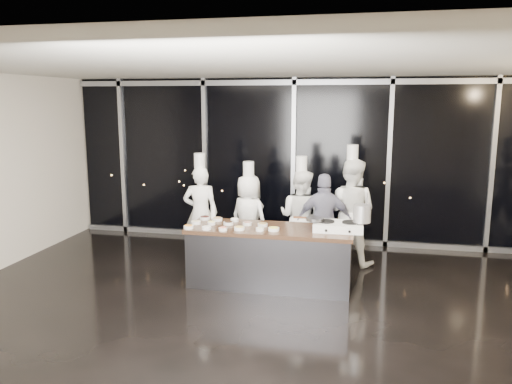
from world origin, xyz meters
TOP-DOWN VIEW (x-y plane):
  - ground at (0.00, 0.00)m, footprint 9.00×9.00m
  - room_shell at (0.18, 0.00)m, footprint 9.02×7.02m
  - window_wall at (0.00, 3.43)m, footprint 8.90×0.11m
  - demo_counter at (0.00, 0.90)m, footprint 2.46×0.86m
  - stove at (1.00, 0.94)m, footprint 0.72×0.47m
  - frying_pan at (0.65, 0.92)m, footprint 0.45×0.26m
  - stock_pot at (1.33, 0.95)m, footprint 0.26×0.26m
  - prep_bowls at (-0.65, 0.87)m, footprint 1.41×0.75m
  - squeeze_bottle at (-0.98, 1.24)m, footprint 0.08×0.08m
  - chef_far_left at (-1.42, 1.92)m, footprint 0.67×0.52m
  - chef_left at (-0.59, 2.03)m, footprint 0.87×0.74m
  - chef_center at (0.32, 2.06)m, footprint 0.95×0.84m
  - guest at (0.74, 1.88)m, footprint 0.97×0.48m
  - chef_right at (1.15, 2.21)m, footprint 1.04×0.92m

SIDE VIEW (x-z plane):
  - ground at x=0.00m, z-range 0.00..0.00m
  - demo_counter at x=0.00m, z-range 0.00..0.90m
  - chef_left at x=-0.59m, z-range -0.10..1.64m
  - guest at x=0.74m, z-range 0.00..1.59m
  - chef_center at x=0.32m, z-range -0.10..1.75m
  - chef_far_left at x=-1.42m, z-range -0.09..1.78m
  - chef_right at x=1.15m, z-range -0.11..1.94m
  - prep_bowls at x=-0.65m, z-range 0.90..0.95m
  - stove at x=1.00m, z-range 0.89..1.03m
  - squeeze_bottle at x=-0.98m, z-range 0.89..1.17m
  - frying_pan at x=0.65m, z-range 1.04..1.08m
  - stock_pot at x=1.33m, z-range 1.04..1.29m
  - window_wall at x=0.00m, z-range 0.00..3.20m
  - room_shell at x=0.18m, z-range 0.64..3.85m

